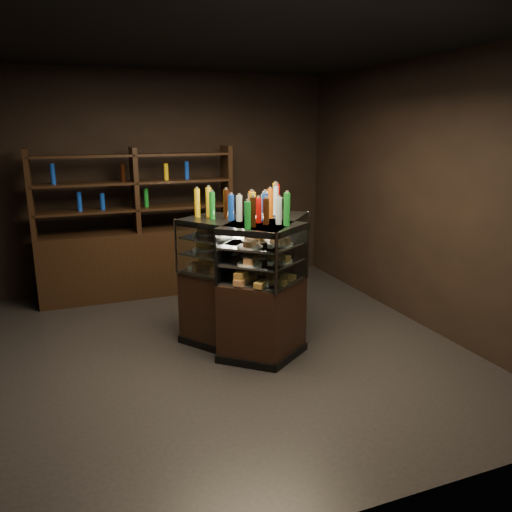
{
  "coord_description": "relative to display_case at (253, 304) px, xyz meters",
  "views": [
    {
      "loc": [
        -1.29,
        -4.63,
        2.25
      ],
      "look_at": [
        0.43,
        -0.2,
        1.02
      ],
      "focal_mm": 35.0,
      "sensor_mm": 36.0,
      "label": 1
    }
  ],
  "objects": [
    {
      "name": "room_shell",
      "position": [
        -0.46,
        0.04,
        1.48
      ],
      "size": [
        5.02,
        5.02,
        3.01
      ],
      "color": "black",
      "rests_on": "ground"
    },
    {
      "name": "display_case",
      "position": [
        0.0,
        0.0,
        0.0
      ],
      "size": [
        1.51,
        1.38,
        1.36
      ],
      "rotation": [
        0.0,
        0.0,
        -0.05
      ],
      "color": "black",
      "rests_on": "ground"
    },
    {
      "name": "ground",
      "position": [
        -0.46,
        0.04,
        -0.46
      ],
      "size": [
        5.0,
        5.0,
        0.0
      ],
      "primitive_type": "plane",
      "color": "black",
      "rests_on": "ground"
    },
    {
      "name": "back_shelving",
      "position": [
        -0.86,
        2.09,
        0.15
      ],
      "size": [
        2.59,
        0.43,
        2.0
      ],
      "rotation": [
        0.0,
        0.0,
        0.0
      ],
      "color": "black",
      "rests_on": "ground"
    },
    {
      "name": "food_display",
      "position": [
        -0.0,
        -0.0,
        0.59
      ],
      "size": [
        1.11,
        1.03,
        0.42
      ],
      "color": "gold",
      "rests_on": "display_case"
    },
    {
      "name": "bottles_top",
      "position": [
        0.0,
        0.0,
        1.03
      ],
      "size": [
        0.94,
        0.89,
        0.3
      ],
      "color": "#B20C0A",
      "rests_on": "display_case"
    },
    {
      "name": "potted_conifer",
      "position": [
        0.41,
        0.65,
        -0.07
      ],
      "size": [
        0.31,
        0.31,
        0.67
      ],
      "rotation": [
        0.0,
        0.0,
        0.39
      ],
      "color": "black",
      "rests_on": "ground"
    }
  ]
}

